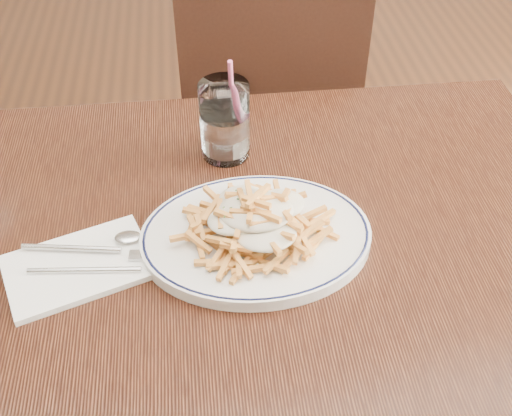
{
  "coord_description": "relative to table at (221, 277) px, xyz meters",
  "views": [
    {
      "loc": [
        -0.02,
        -0.67,
        1.44
      ],
      "look_at": [
        0.05,
        -0.01,
        0.82
      ],
      "focal_mm": 45.0,
      "sensor_mm": 36.0,
      "label": 1
    }
  ],
  "objects": [
    {
      "name": "table",
      "position": [
        0.0,
        0.0,
        0.0
      ],
      "size": [
        1.2,
        0.8,
        0.75
      ],
      "color": "black",
      "rests_on": "ground"
    },
    {
      "name": "chair_far",
      "position": [
        0.18,
        0.69,
        -0.16
      ],
      "size": [
        0.48,
        0.48,
        0.91
      ],
      "color": "black",
      "rests_on": "ground"
    },
    {
      "name": "fries_plate",
      "position": [
        0.05,
        -0.01,
        0.09
      ],
      "size": [
        0.41,
        0.37,
        0.02
      ],
      "color": "white",
      "rests_on": "table"
    },
    {
      "name": "loaded_fries",
      "position": [
        0.05,
        -0.01,
        0.13
      ],
      "size": [
        0.21,
        0.16,
        0.06
      ],
      "color": "gold",
      "rests_on": "fries_plate"
    },
    {
      "name": "napkin",
      "position": [
        -0.2,
        -0.03,
        0.08
      ],
      "size": [
        0.24,
        0.19,
        0.01
      ],
      "primitive_type": "cube",
      "rotation": [
        0.0,
        0.0,
        0.34
      ],
      "color": "white",
      "rests_on": "table"
    },
    {
      "name": "cutlery",
      "position": [
        -0.2,
        -0.02,
        0.09
      ],
      "size": [
        0.2,
        0.08,
        0.01
      ],
      "color": "silver",
      "rests_on": "napkin"
    },
    {
      "name": "water_glass",
      "position": [
        0.03,
        0.22,
        0.14
      ],
      "size": [
        0.08,
        0.08,
        0.19
      ],
      "color": "white",
      "rests_on": "table"
    }
  ]
}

